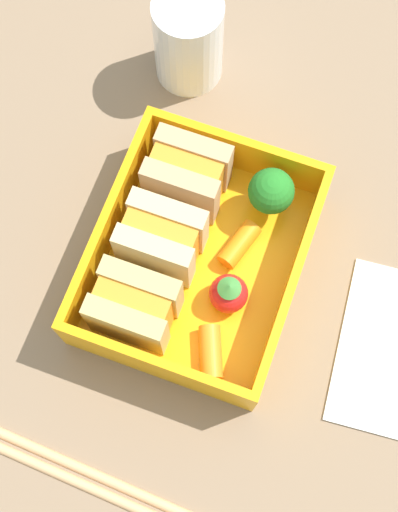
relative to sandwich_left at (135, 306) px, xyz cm
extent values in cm
cube|color=#836B52|center=(5.11, -2.74, -4.70)|extent=(120.00, 120.00, 2.00)
cube|color=#F4A40F|center=(5.11, -2.74, -3.10)|extent=(17.12, 13.98, 1.20)
cube|color=#F4A40F|center=(5.11, 3.95, -0.46)|extent=(17.12, 0.60, 4.10)
cube|color=#F4A40F|center=(5.11, -9.43, -0.46)|extent=(17.12, 0.60, 4.10)
cube|color=#F4A40F|center=(-3.15, -2.74, -0.46)|extent=(0.60, 12.78, 4.10)
cube|color=#F4A40F|center=(13.37, -2.74, -0.46)|extent=(0.60, 12.78, 4.10)
cube|color=tan|center=(-1.38, 0.00, 0.00)|extent=(1.38, 5.48, 5.01)
cube|color=orange|center=(0.00, 0.00, 0.00)|extent=(1.38, 5.04, 4.61)
cube|color=tan|center=(1.38, 0.00, 0.00)|extent=(1.38, 5.48, 5.01)
cube|color=#DDBD83|center=(3.72, 0.00, 0.00)|extent=(1.38, 5.48, 5.01)
cube|color=orange|center=(5.11, 0.00, 0.00)|extent=(1.38, 5.04, 4.61)
cube|color=#DDBD83|center=(6.49, 0.00, 0.00)|extent=(1.38, 5.48, 5.01)
cube|color=tan|center=(8.83, 0.00, 0.00)|extent=(1.38, 5.48, 5.01)
cube|color=orange|center=(10.22, 0.00, 0.00)|extent=(1.38, 5.04, 4.61)
cube|color=tan|center=(11.60, 0.00, 0.00)|extent=(1.38, 5.48, 5.01)
cylinder|color=orange|center=(-0.87, -5.75, -1.75)|extent=(3.89, 2.76, 1.50)
sphere|color=red|center=(3.27, -5.58, -1.14)|extent=(2.74, 2.74, 2.74)
cone|color=#3D873A|center=(3.27, -5.58, 0.53)|extent=(1.64, 1.64, 0.60)
cylinder|color=orange|center=(7.15, -5.07, -1.78)|extent=(3.78, 2.39, 1.45)
cylinder|color=#98BD5E|center=(10.89, -6.03, -1.62)|extent=(1.07, 1.07, 1.76)
sphere|color=#247924|center=(10.89, -6.03, 0.41)|extent=(3.30, 3.30, 3.30)
cylinder|color=tan|center=(-11.96, -2.48, -3.35)|extent=(1.67, 21.35, 0.70)
cylinder|color=tan|center=(-11.06, -2.52, -3.35)|extent=(1.67, 21.35, 0.70)
cylinder|color=white|center=(20.67, 3.75, 0.20)|extent=(5.31, 5.31, 7.82)
camera|label=1|loc=(-9.48, -8.02, 46.33)|focal=50.00mm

